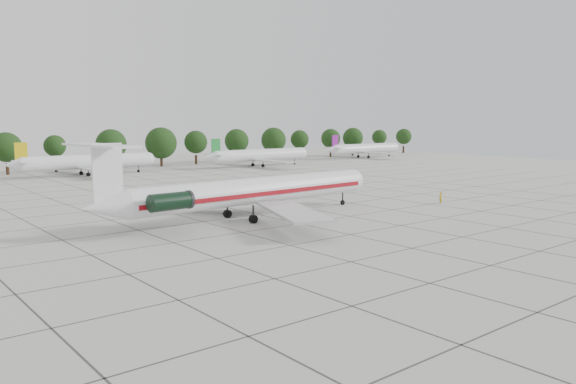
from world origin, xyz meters
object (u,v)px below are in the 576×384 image
(main_airliner, at_px, (244,192))
(bg_airliner_d, at_px, (260,155))
(bg_airliner_e, at_px, (365,149))
(ground_crew, at_px, (440,198))
(bg_airliner_c, at_px, (88,162))

(main_airliner, relative_size, bg_airliner_d, 1.44)
(bg_airliner_e, bearing_deg, bg_airliner_d, -171.68)
(ground_crew, height_order, bg_airliner_e, bg_airliner_e)
(ground_crew, bearing_deg, bg_airliner_e, -146.27)
(main_airliner, bearing_deg, bg_airliner_d, 48.68)
(main_airliner, bearing_deg, bg_airliner_c, 82.02)
(ground_crew, bearing_deg, bg_airliner_d, -120.82)
(ground_crew, distance_m, bg_airliner_e, 99.48)
(bg_airliner_c, xyz_separation_m, bg_airliner_e, (88.82, 2.45, 0.00))
(ground_crew, relative_size, bg_airliner_c, 0.06)
(main_airliner, height_order, bg_airliner_c, main_airliner)
(bg_airliner_d, bearing_deg, main_airliner, -127.61)
(main_airliner, relative_size, bg_airliner_e, 1.44)
(ground_crew, height_order, bg_airliner_d, bg_airliner_d)
(bg_airliner_c, xyz_separation_m, bg_airliner_d, (42.70, -4.30, 0.00))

